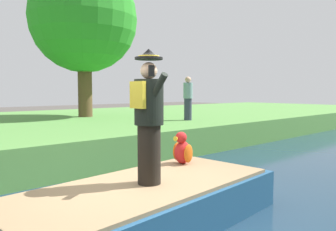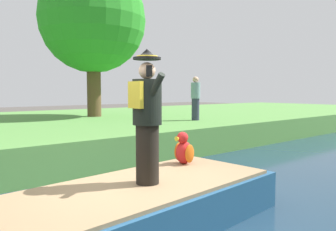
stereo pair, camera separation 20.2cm
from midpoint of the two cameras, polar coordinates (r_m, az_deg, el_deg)
name	(u,v)px [view 1 (the left image)]	position (r m, az deg, el deg)	size (l,w,h in m)	color
canal_water	(143,230)	(4.87, -5.63, -19.22)	(5.68, 48.00, 0.10)	#1E384C
boat	(144,205)	(4.75, -5.47, -15.27)	(2.11, 4.32, 0.61)	#23517A
person_pirate	(149,117)	(4.49, -4.64, -0.27)	(0.61, 0.42, 1.85)	black
parrot_plush	(182,150)	(5.80, 1.52, -6.01)	(0.36, 0.34, 0.57)	red
tree_slender	(84,20)	(14.46, -14.84, 15.83)	(4.39, 4.39, 6.22)	brown
person_bystander	(188,98)	(12.06, 3.01, 3.04)	(0.34, 0.34, 1.60)	#33384C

